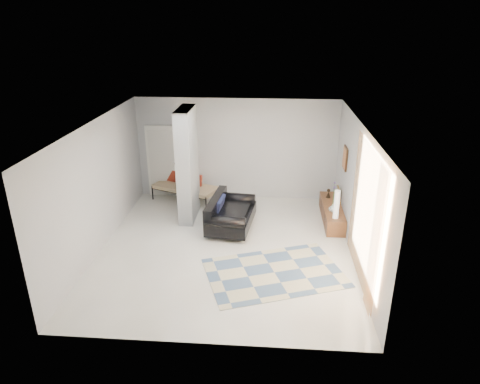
{
  "coord_description": "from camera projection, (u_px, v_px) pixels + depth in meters",
  "views": [
    {
      "loc": [
        0.94,
        -8.28,
        4.79
      ],
      "look_at": [
        0.27,
        0.6,
        1.13
      ],
      "focal_mm": 32.0,
      "sensor_mm": 36.0,
      "label": 1
    }
  ],
  "objects": [
    {
      "name": "loveseat",
      "position": [
        229.0,
        214.0,
        10.36
      ],
      "size": [
        1.15,
        1.75,
        0.76
      ],
      "rotation": [
        0.0,
        0.0,
        -0.12
      ],
      "color": "silver",
      "rests_on": "floor"
    },
    {
      "name": "wall_right",
      "position": [
        358.0,
        194.0,
        8.79
      ],
      "size": [
        0.0,
        6.0,
        6.0
      ],
      "primitive_type": "plane",
      "rotation": [
        1.57,
        0.0,
        -1.57
      ],
      "color": "#B5B7BA",
      "rests_on": "ground"
    },
    {
      "name": "daybed",
      "position": [
        185.0,
        186.0,
        11.89
      ],
      "size": [
        1.93,
        1.37,
        0.77
      ],
      "rotation": [
        0.0,
        0.0,
        -0.39
      ],
      "color": "black",
      "rests_on": "floor"
    },
    {
      "name": "floor",
      "position": [
        226.0,
        248.0,
        9.52
      ],
      "size": [
        6.0,
        6.0,
        0.0
      ],
      "primitive_type": "plane",
      "color": "beige",
      "rests_on": "ground"
    },
    {
      "name": "curtain",
      "position": [
        365.0,
        216.0,
        7.72
      ],
      "size": [
        0.0,
        2.55,
        2.55
      ],
      "primitive_type": "plane",
      "rotation": [
        1.57,
        0.0,
        1.57
      ],
      "color": "#EE963E",
      "rests_on": "wall_right"
    },
    {
      "name": "wall_front",
      "position": [
        203.0,
        268.0,
        6.22
      ],
      "size": [
        6.0,
        0.0,
        6.0
      ],
      "primitive_type": "plane",
      "rotation": [
        -1.57,
        0.0,
        0.0
      ],
      "color": "#B5B7BA",
      "rests_on": "ground"
    },
    {
      "name": "area_rug",
      "position": [
        274.0,
        273.0,
        8.61
      ],
      "size": [
        3.1,
        2.56,
        0.01
      ],
      "primitive_type": "cube",
      "rotation": [
        0.0,
        0.0,
        0.34
      ],
      "color": "beige",
      "rests_on": "floor"
    },
    {
      "name": "cylinder_lamp",
      "position": [
        337.0,
        204.0,
        9.92
      ],
      "size": [
        0.13,
        0.13,
        0.69
      ],
      "primitive_type": "cylinder",
      "color": "silver",
      "rests_on": "media_console"
    },
    {
      "name": "wall_art",
      "position": [
        345.0,
        158.0,
        10.21
      ],
      "size": [
        0.04,
        0.45,
        0.55
      ],
      "primitive_type": "cube",
      "color": "#391F0F",
      "rests_on": "wall_right"
    },
    {
      "name": "partition_column",
      "position": [
        188.0,
        165.0,
        10.54
      ],
      "size": [
        0.35,
        1.2,
        2.8
      ],
      "primitive_type": "cube",
      "color": "#9A9EA1",
      "rests_on": "floor"
    },
    {
      "name": "vase",
      "position": [
        333.0,
        208.0,
        10.34
      ],
      "size": [
        0.21,
        0.21,
        0.19
      ],
      "primitive_type": "imported",
      "rotation": [
        0.0,
        0.0,
        0.13
      ],
      "color": "white",
      "rests_on": "media_console"
    },
    {
      "name": "ceiling",
      "position": [
        224.0,
        125.0,
        8.45
      ],
      "size": [
        6.0,
        6.0,
        0.0
      ],
      "primitive_type": "plane",
      "rotation": [
        3.14,
        0.0,
        0.0
      ],
      "color": "white",
      "rests_on": "wall_back"
    },
    {
      "name": "media_console",
      "position": [
        332.0,
        213.0,
        10.78
      ],
      "size": [
        0.45,
        1.88,
        0.8
      ],
      "color": "brown",
      "rests_on": "floor"
    },
    {
      "name": "wall_back",
      "position": [
        237.0,
        149.0,
        11.75
      ],
      "size": [
        6.0,
        0.0,
        6.0
      ],
      "primitive_type": "plane",
      "rotation": [
        1.57,
        0.0,
        0.0
      ],
      "color": "#B5B7BA",
      "rests_on": "ground"
    },
    {
      "name": "wall_left",
      "position": [
        98.0,
        187.0,
        9.18
      ],
      "size": [
        0.0,
        6.0,
        6.0
      ],
      "primitive_type": "plane",
      "rotation": [
        1.57,
        0.0,
        1.57
      ],
      "color": "#B5B7BA",
      "rests_on": "ground"
    },
    {
      "name": "hallway_door",
      "position": [
        162.0,
        161.0,
        12.01
      ],
      "size": [
        0.85,
        0.06,
        2.04
      ],
      "primitive_type": "cube",
      "color": "white",
      "rests_on": "floor"
    },
    {
      "name": "bronze_figurine",
      "position": [
        328.0,
        193.0,
        11.13
      ],
      "size": [
        0.13,
        0.13,
        0.24
      ],
      "primitive_type": null,
      "rotation": [
        0.0,
        0.0,
        0.08
      ],
      "color": "black",
      "rests_on": "media_console"
    }
  ]
}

